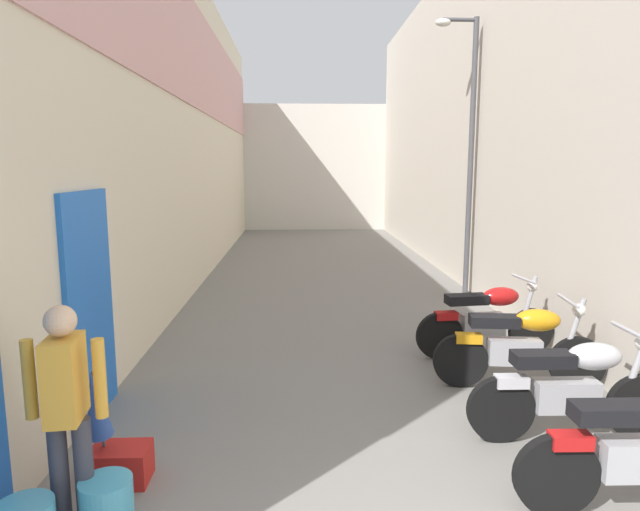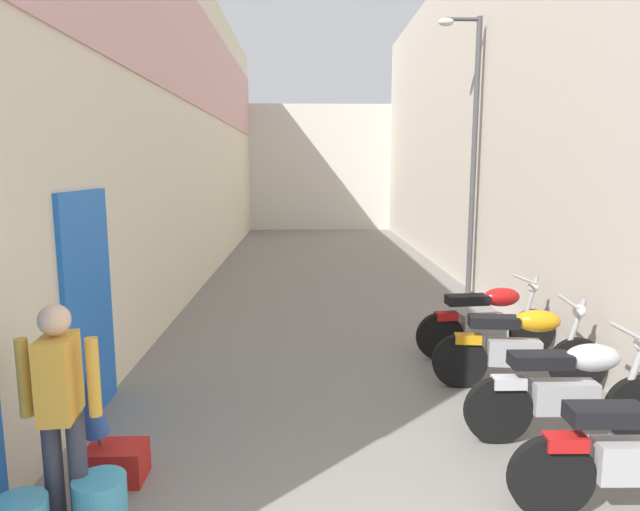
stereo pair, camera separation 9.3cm
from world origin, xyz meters
name	(u,v)px [view 2 (the right image)]	position (x,y,z in m)	size (l,w,h in m)	color
ground_plane	(338,304)	(0.00, 7.76, 0.00)	(35.52, 35.52, 0.00)	slate
building_left	(191,127)	(-2.87, 9.72, 3.21)	(0.45, 19.52, 6.36)	beige
building_right	(473,117)	(2.88, 9.76, 3.41)	(0.45, 19.52, 6.82)	beige
building_far_end	(319,168)	(0.00, 20.52, 2.37)	(8.36, 2.00, 4.74)	beige
motorcycle_second	(571,388)	(1.74, 2.73, 0.50)	(1.85, 0.58, 1.04)	black
motorcycle_third	(520,345)	(1.74, 3.91, 0.50)	(1.85, 0.58, 1.04)	black
motorcycle_fourth	(488,319)	(1.74, 4.97, 0.50)	(1.85, 0.58, 1.04)	black
pedestrian_by_doorway	(61,403)	(-2.16, 1.60, 0.92)	(0.52, 0.36, 1.57)	#383842
water_jug_beside_first	(101,508)	(-1.93, 1.54, 0.21)	(0.34, 0.34, 0.42)	#4299B7
plastic_crate	(117,463)	(-2.06, 2.23, 0.14)	(0.44, 0.32, 0.28)	red
umbrella_leaning	(91,403)	(-2.19, 2.13, 0.68)	(0.20, 0.35, 0.97)	#4C4C4C
street_lamp	(470,138)	(2.45, 8.46, 2.93)	(0.79, 0.18, 5.05)	#47474C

